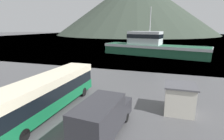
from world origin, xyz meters
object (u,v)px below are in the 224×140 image
at_px(tour_bus, 49,92).
at_px(fishing_boat, 152,47).
at_px(delivery_van, 103,117).
at_px(storage_bin, 39,87).
at_px(dock_kiosk, 179,98).

height_order(tour_bus, fishing_boat, fishing_boat).
relative_size(tour_bus, fishing_boat, 0.43).
bearing_deg(delivery_van, fishing_boat, 94.26).
distance_m(tour_bus, delivery_van, 5.89).
xyz_separation_m(delivery_van, storage_bin, (-9.27, 5.02, -0.67)).
bearing_deg(fishing_boat, delivery_van, 12.70).
xyz_separation_m(delivery_van, fishing_boat, (0.07, 35.83, 0.84)).
xyz_separation_m(storage_bin, dock_kiosk, (14.29, -0.07, 0.57)).
relative_size(delivery_van, storage_bin, 4.35).
bearing_deg(dock_kiosk, fishing_boat, 99.12).
bearing_deg(storage_bin, delivery_van, -28.44).
relative_size(tour_bus, storage_bin, 8.16).
relative_size(tour_bus, delivery_van, 1.88).
distance_m(fishing_boat, storage_bin, 32.23).
distance_m(tour_bus, storage_bin, 4.97).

